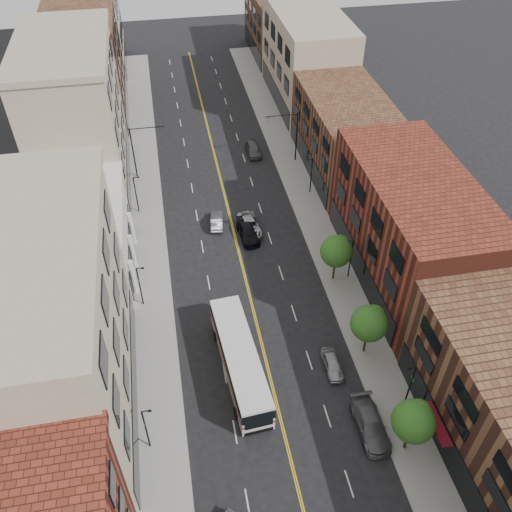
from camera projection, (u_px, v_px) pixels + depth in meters
sidewalk_left at (149, 236)px, 63.99m from camera, size 4.00×110.00×0.15m
sidewalk_right at (312, 217)px, 66.75m from camera, size 4.00×110.00×0.15m
bldg_l_tanoffice at (52, 340)px, 40.99m from camera, size 10.00×22.00×18.00m
bldg_l_white at (79, 239)px, 57.47m from camera, size 10.00×14.00×8.00m
bldg_l_far_a at (77, 120)px, 66.52m from camera, size 10.00×20.00×18.00m
bldg_l_far_b at (87, 67)px, 82.11m from camera, size 10.00×20.00×15.00m
bldg_l_far_c at (88, 11)px, 93.57m from camera, size 10.00×16.00×20.00m
bldg_r_mid at (410, 228)px, 55.73m from camera, size 10.00×22.00×12.00m
bldg_r_far_a at (346, 136)px, 71.71m from camera, size 10.00×20.00×10.00m
bldg_r_far_b at (307, 59)px, 85.69m from camera, size 10.00×22.00×14.00m
bldg_r_far_c at (279, 25)px, 101.28m from camera, size 10.00×18.00×11.00m
tree_r_1 at (414, 420)px, 41.39m from camera, size 3.40×3.40×5.59m
tree_r_2 at (370, 322)px, 48.69m from camera, size 3.40×3.40×5.59m
tree_r_3 at (337, 250)px, 55.98m from camera, size 3.40×3.40×5.59m
lamp_l_1 at (146, 427)px, 42.22m from camera, size 0.81×0.55×5.05m
lamp_l_2 at (140, 284)px, 53.89m from camera, size 0.81×0.55×5.05m
lamp_l_3 at (136, 193)px, 65.56m from camera, size 0.81×0.55×5.05m
lamp_r_1 at (410, 383)px, 45.25m from camera, size 0.81×0.55×5.05m
lamp_r_2 at (350, 257)px, 56.92m from camera, size 0.81×0.55×5.05m
lamp_r_3 at (311, 174)px, 68.59m from camera, size 0.81×0.55×5.05m
signal_mast_left at (138, 146)px, 70.37m from camera, size 4.49×0.18×7.20m
signal_mast_right at (291, 132)px, 73.21m from camera, size 4.49×0.18×7.20m
city_bus at (240, 359)px, 48.33m from camera, size 3.82×13.13×3.33m
car_parked_mid at (370, 425)px, 44.77m from camera, size 2.26×5.54×1.61m
car_parked_far at (332, 364)px, 49.51m from camera, size 1.57×3.81×1.29m
car_lane_behind at (217, 221)px, 65.19m from camera, size 1.89×4.12×1.31m
car_lane_a at (248, 232)px, 63.49m from camera, size 2.41×5.08×1.43m
car_lane_b at (249, 225)px, 64.48m from camera, size 2.63×5.25×1.43m
car_lane_c at (253, 149)px, 77.27m from camera, size 1.94×4.64×1.57m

